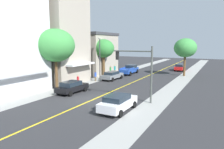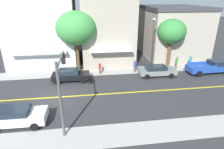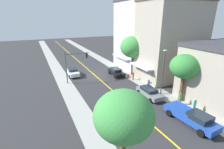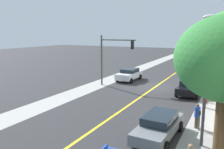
# 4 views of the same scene
# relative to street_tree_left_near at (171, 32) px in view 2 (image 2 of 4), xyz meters

# --- Properties ---
(ground_plane) EXTENTS (140.00, 140.00, 0.00)m
(ground_plane) POSITION_rel_street_tree_left_near_xyz_m (7.25, -15.28, -5.02)
(ground_plane) COLOR #2D2D30
(sidewalk_left) EXTENTS (2.59, 126.00, 0.01)m
(sidewalk_left) POSITION_rel_street_tree_left_near_xyz_m (0.81, -15.28, -5.02)
(sidewalk_left) COLOR #9E9E99
(sidewalk_left) RESTS_ON ground
(sidewalk_right) EXTENTS (2.59, 126.00, 0.01)m
(sidewalk_right) POSITION_rel_street_tree_left_near_xyz_m (13.69, -15.28, -5.02)
(sidewalk_right) COLOR #9E9E99
(sidewalk_right) RESTS_ON ground
(road_centerline_stripe) EXTENTS (0.20, 126.00, 0.00)m
(road_centerline_stripe) POSITION_rel_street_tree_left_near_xyz_m (7.25, -15.28, -5.02)
(road_centerline_stripe) COLOR yellow
(road_centerline_stripe) RESTS_ON ground
(corner_shop_building) EXTENTS (11.53, 9.61, 15.10)m
(corner_shop_building) POSITION_rel_street_tree_left_near_xyz_m (-5.63, -17.80, 2.54)
(corner_shop_building) COLOR silver
(corner_shop_building) RESTS_ON ground
(tan_rowhouse) EXTENTS (13.37, 7.63, 14.44)m
(tan_rowhouse) POSITION_rel_street_tree_left_near_xyz_m (-5.62, -8.49, 2.21)
(tan_rowhouse) COLOR #A39989
(tan_rowhouse) RESTS_ON ground
(brick_apartment_block) EXTENTS (10.67, 9.34, 8.05)m
(brick_apartment_block) POSITION_rel_street_tree_left_near_xyz_m (-5.63, 2.58, -0.98)
(brick_apartment_block) COLOR #A39989
(brick_apartment_block) RESTS_ON ground
(street_tree_left_near) EXTENTS (3.91, 3.91, 6.74)m
(street_tree_left_near) POSITION_rel_street_tree_left_near_xyz_m (0.00, 0.00, 0.00)
(street_tree_left_near) COLOR brown
(street_tree_left_near) RESTS_ON ground
(street_tree_right_corner) EXTENTS (5.04, 5.04, 7.93)m
(street_tree_right_corner) POSITION_rel_street_tree_left_near_xyz_m (0.09, -12.80, 0.74)
(street_tree_right_corner) COLOR brown
(street_tree_right_corner) RESTS_ON ground
(fire_hydrant) EXTENTS (0.44, 0.24, 0.74)m
(fire_hydrant) POSITION_rel_street_tree_left_near_xyz_m (1.57, -11.70, -4.65)
(fire_hydrant) COLOR red
(fire_hydrant) RESTS_ON ground
(parking_meter) EXTENTS (0.12, 0.18, 1.29)m
(parking_meter) POSITION_rel_street_tree_left_near_xyz_m (1.31, -4.96, -4.17)
(parking_meter) COLOR #4C4C51
(parking_meter) RESTS_ON ground
(traffic_light_mast) EXTENTS (4.32, 0.32, 5.78)m
(traffic_light_mast) POSITION_rel_street_tree_left_near_xyz_m (11.88, -13.60, -1.21)
(traffic_light_mast) COLOR #474C47
(traffic_light_mast) RESTS_ON ground
(street_lamp) EXTENTS (0.70, 0.36, 6.93)m
(street_lamp) POSITION_rel_street_tree_left_near_xyz_m (0.93, -2.94, -0.78)
(street_lamp) COLOR #38383D
(street_lamp) RESTS_ON ground
(black_sedan_left_curb) EXTENTS (2.14, 4.45, 1.46)m
(black_sedan_left_curb) POSITION_rel_street_tree_left_near_xyz_m (3.29, -13.72, -4.25)
(black_sedan_left_curb) COLOR black
(black_sedan_left_curb) RESTS_ON ground
(grey_sedan_left_curb) EXTENTS (2.12, 4.77, 1.38)m
(grey_sedan_left_curb) POSITION_rel_street_tree_left_near_xyz_m (3.27, -2.87, -4.28)
(grey_sedan_left_curb) COLOR slate
(grey_sedan_left_curb) RESTS_ON ground
(white_sedan_right_curb) EXTENTS (2.16, 4.59, 1.49)m
(white_sedan_right_curb) POSITION_rel_street_tree_left_near_xyz_m (11.36, -17.47, -4.23)
(white_sedan_right_curb) COLOR silver
(white_sedan_right_curb) RESTS_ON ground
(blue_pickup_truck) EXTENTS (2.40, 6.15, 1.73)m
(blue_pickup_truck) POSITION_rel_street_tree_left_near_xyz_m (3.26, 4.58, -4.14)
(blue_pickup_truck) COLOR #1E429E
(blue_pickup_truck) RESTS_ON ground
(pedestrian_green_shirt) EXTENTS (0.32, 0.32, 1.77)m
(pedestrian_green_shirt) POSITION_rel_street_tree_left_near_xyz_m (0.97, 0.85, -4.07)
(pedestrian_green_shirt) COLOR brown
(pedestrian_green_shirt) RESTS_ON ground
(pedestrian_blue_shirt) EXTENTS (0.35, 0.35, 1.61)m
(pedestrian_blue_shirt) POSITION_rel_street_tree_left_near_xyz_m (1.50, -5.33, -4.18)
(pedestrian_blue_shirt) COLOR brown
(pedestrian_blue_shirt) RESTS_ON ground
(pedestrian_teal_shirt) EXTENTS (0.33, 0.33, 1.79)m
(pedestrian_teal_shirt) POSITION_rel_street_tree_left_near_xyz_m (0.81, 2.97, -4.06)
(pedestrian_teal_shirt) COLOR brown
(pedestrian_teal_shirt) RESTS_ON ground
(pedestrian_red_shirt) EXTENTS (0.32, 0.32, 1.58)m
(pedestrian_red_shirt) POSITION_rel_street_tree_left_near_xyz_m (1.52, -10.03, -4.18)
(pedestrian_red_shirt) COLOR brown
(pedestrian_red_shirt) RESTS_ON ground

